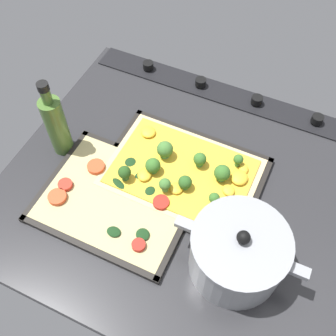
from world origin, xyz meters
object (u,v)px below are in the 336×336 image
object	(u,v)px
baking_tray_back	(117,200)
veggie_pizza_back	(116,198)
broccoli_pizza	(182,171)
oil_bottle	(56,124)
baking_tray_front	(182,174)
cooking_pot	(238,253)

from	to	relation	value
baking_tray_back	veggie_pizza_back	bearing A→B (deg)	11.74
broccoli_pizza	oil_bottle	xyz separation A→B (cm)	(28.11, 4.27, 6.44)
baking_tray_front	veggie_pizza_back	world-z (taller)	veggie_pizza_back
baking_tray_front	baking_tray_back	size ratio (longest dim) A/B	1.10
baking_tray_front	oil_bottle	size ratio (longest dim) A/B	1.73
baking_tray_front	baking_tray_back	bearing A→B (deg)	49.46
cooking_pot	baking_tray_front	bearing A→B (deg)	-40.17
broccoli_pizza	oil_bottle	bearing A→B (deg)	8.64
cooking_pot	oil_bottle	size ratio (longest dim) A/B	1.22
cooking_pot	oil_bottle	bearing A→B (deg)	-12.78
baking_tray_back	cooking_pot	world-z (taller)	cooking_pot
veggie_pizza_back	cooking_pot	distance (cm)	28.00
baking_tray_back	oil_bottle	size ratio (longest dim) A/B	1.57
broccoli_pizza	veggie_pizza_back	bearing A→B (deg)	48.45
baking_tray_front	oil_bottle	distance (cm)	29.40
broccoli_pizza	baking_tray_front	bearing A→B (deg)	-32.63
cooking_pot	veggie_pizza_back	bearing A→B (deg)	-6.22
broccoli_pizza	cooking_pot	bearing A→B (deg)	139.79
cooking_pot	oil_bottle	xyz separation A→B (cm)	(45.33, -10.28, 2.59)
baking_tray_front	cooking_pot	bearing A→B (deg)	139.83
broccoli_pizza	oil_bottle	distance (cm)	29.16
broccoli_pizza	cooking_pot	distance (cm)	22.87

